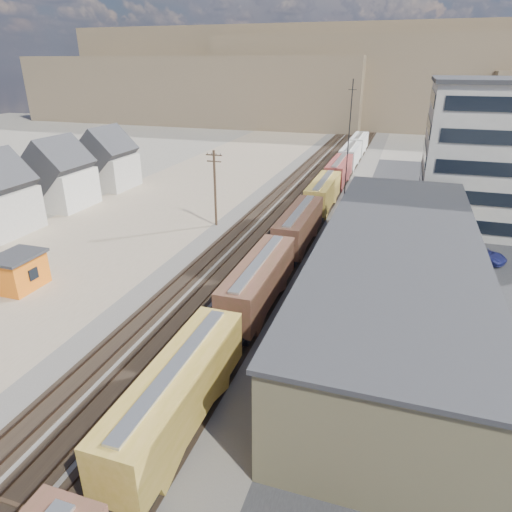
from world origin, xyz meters
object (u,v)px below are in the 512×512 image
(freight_train, at_px, (312,207))
(utility_pole_north, at_px, (215,187))
(parked_car_blue, at_px, (480,254))
(maintenance_shed, at_px, (19,271))

(freight_train, distance_m, utility_pole_north, 12.93)
(parked_car_blue, bearing_deg, utility_pole_north, 116.16)
(freight_train, bearing_deg, parked_car_blue, -14.02)
(maintenance_shed, height_order, parked_car_blue, maintenance_shed)
(maintenance_shed, bearing_deg, parked_car_blue, 26.13)
(maintenance_shed, bearing_deg, freight_train, 48.37)
(freight_train, height_order, utility_pole_north, utility_pole_north)
(utility_pole_north, distance_m, parked_car_blue, 32.46)
(freight_train, distance_m, parked_car_blue, 20.50)
(parked_car_blue, bearing_deg, maintenance_shed, 145.54)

